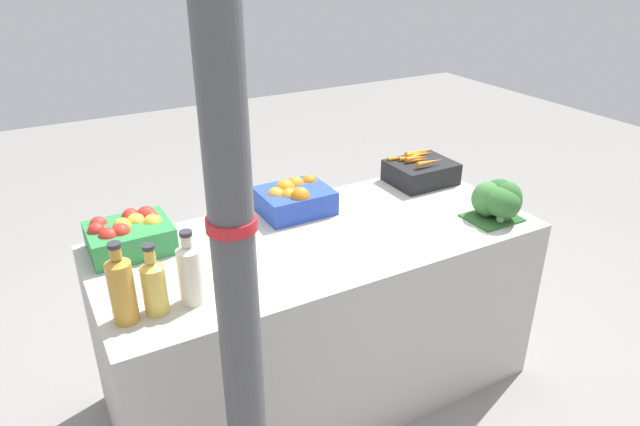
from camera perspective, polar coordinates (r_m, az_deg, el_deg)
ground_plane at (r=2.76m, az=-0.00°, el=-16.69°), size 10.00×10.00×0.00m
market_table at (r=2.51m, az=-0.00°, el=-10.12°), size 1.78×0.79×0.78m
support_pole at (r=1.38m, az=-8.53°, el=-5.25°), size 0.12×0.12×2.31m
apple_crate at (r=2.29m, az=-18.52°, el=-1.95°), size 0.30×0.25×0.14m
orange_crate at (r=2.48m, az=-2.64°, el=1.50°), size 0.30×0.25×0.15m
carrot_crate at (r=2.83m, az=10.02°, el=4.21°), size 0.30×0.25×0.14m
broccoli_pile at (r=2.52m, az=17.44°, el=1.28°), size 0.22×0.21×0.17m
juice_bottle_amber at (r=1.85m, az=-19.22°, el=-7.12°), size 0.08×0.08×0.28m
juice_bottle_golden at (r=1.88m, az=-16.27°, el=-6.92°), size 0.08×0.08×0.24m
juice_bottle_cloudy at (r=1.89m, az=-12.86°, el=-5.80°), size 0.08×0.08×0.26m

